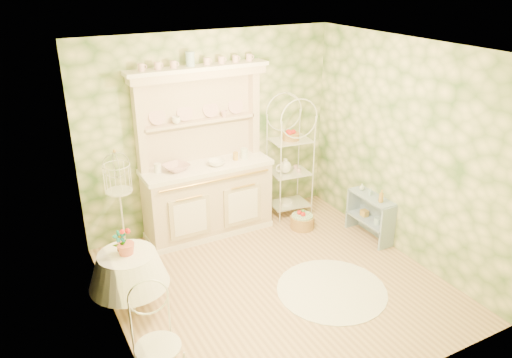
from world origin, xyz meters
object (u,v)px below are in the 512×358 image
round_table (130,284)px  floor_basket (302,221)px  bakers_rack (290,158)px  birdcage_stand (120,201)px  cafe_chair (158,350)px  kitchen_dresser (206,155)px  side_shelf (370,218)px

round_table → floor_basket: 2.73m
floor_basket → bakers_rack: bearing=80.8°
birdcage_stand → floor_basket: (2.40, -0.45, -0.67)m
cafe_chair → floor_basket: bearing=43.4°
bakers_rack → kitchen_dresser: bearing=-175.3°
kitchen_dresser → birdcage_stand: size_ratio=1.49×
round_table → birdcage_stand: 1.24m
kitchen_dresser → side_shelf: kitchen_dresser is taller
side_shelf → birdcage_stand: 3.29m
birdcage_stand → cafe_chair: bearing=-97.2°
cafe_chair → birdcage_stand: bearing=91.4°
round_table → floor_basket: size_ratio=2.26×
kitchen_dresser → bakers_rack: bearing=-1.1°
round_table → birdcage_stand: (0.23, 1.14, 0.43)m
birdcage_stand → round_table: bearing=-101.3°
side_shelf → floor_basket: side_shelf is taller
bakers_rack → floor_basket: size_ratio=5.83×
bakers_rack → side_shelf: bakers_rack is taller
kitchen_dresser → floor_basket: (1.21, -0.52, -1.05)m
kitchen_dresser → side_shelf: 2.37m
cafe_chair → floor_basket: 3.29m
kitchen_dresser → floor_basket: kitchen_dresser is taller
bakers_rack → cafe_chair: (-2.77, -2.37, -0.47)m
kitchen_dresser → side_shelf: bearing=-31.8°
round_table → side_shelf: bearing=0.9°
cafe_chair → floor_basket: (2.69, 1.87, -0.32)m
side_shelf → floor_basket: (-0.67, 0.65, -0.19)m
birdcage_stand → side_shelf: bearing=-19.6°
bakers_rack → floor_basket: bearing=-93.5°
bakers_rack → round_table: bakers_rack is taller
birdcage_stand → bakers_rack: bearing=1.1°
cafe_chair → bakers_rack: bearing=49.1°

